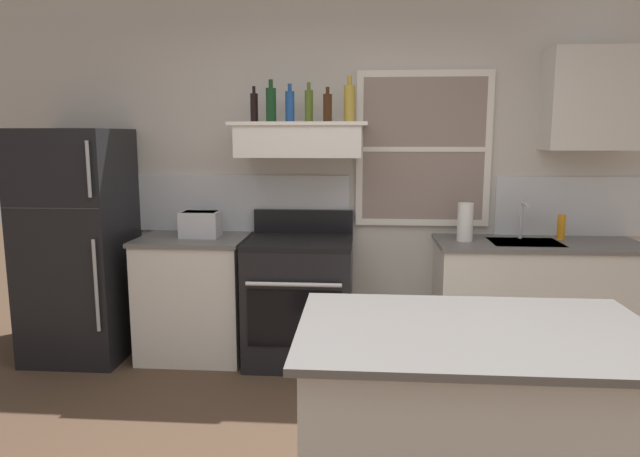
{
  "coord_description": "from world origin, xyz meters",
  "views": [
    {
      "loc": [
        0.21,
        -2.16,
        1.65
      ],
      "look_at": [
        -0.05,
        1.2,
        1.1
      ],
      "focal_mm": 31.99,
      "sensor_mm": 36.0,
      "label": 1
    }
  ],
  "objects_px": {
    "refrigerator": "(78,245)",
    "paper_towel_roll": "(465,222)",
    "toaster": "(200,224)",
    "kitchen_island": "(472,436)",
    "bottle_balsamic_dark": "(254,107)",
    "bottle_dark_green_wine": "(271,104)",
    "stove_range": "(300,299)",
    "bottle_olive_oil_square": "(309,106)",
    "bottle_blue_liqueur": "(290,106)",
    "dish_soap_bottle": "(561,227)",
    "bottle_champagne_gold_foil": "(349,103)",
    "bottle_brown_stout": "(328,107)"
  },
  "relations": [
    {
      "from": "toaster",
      "to": "kitchen_island",
      "type": "distance_m",
      "value": 2.57
    },
    {
      "from": "bottle_brown_stout",
      "to": "bottle_champagne_gold_foil",
      "type": "xyz_separation_m",
      "value": [
        0.15,
        0.07,
        0.03
      ]
    },
    {
      "from": "stove_range",
      "to": "kitchen_island",
      "type": "relative_size",
      "value": 0.78
    },
    {
      "from": "refrigerator",
      "to": "bottle_blue_liqueur",
      "type": "relative_size",
      "value": 6.31
    },
    {
      "from": "stove_range",
      "to": "bottle_blue_liqueur",
      "type": "height_order",
      "value": "bottle_blue_liqueur"
    },
    {
      "from": "bottle_champagne_gold_foil",
      "to": "kitchen_island",
      "type": "height_order",
      "value": "bottle_champagne_gold_foil"
    },
    {
      "from": "stove_range",
      "to": "bottle_olive_oil_square",
      "type": "distance_m",
      "value": 1.4
    },
    {
      "from": "paper_towel_roll",
      "to": "refrigerator",
      "type": "bearing_deg",
      "value": -178.78
    },
    {
      "from": "bottle_olive_oil_square",
      "to": "kitchen_island",
      "type": "bearing_deg",
      "value": -66.8
    },
    {
      "from": "bottle_olive_oil_square",
      "to": "dish_soap_bottle",
      "type": "bearing_deg",
      "value": 0.72
    },
    {
      "from": "toaster",
      "to": "dish_soap_bottle",
      "type": "xyz_separation_m",
      "value": [
        2.62,
        0.09,
        -0.01
      ]
    },
    {
      "from": "bottle_olive_oil_square",
      "to": "toaster",
      "type": "bearing_deg",
      "value": -174.95
    },
    {
      "from": "refrigerator",
      "to": "bottle_balsamic_dark",
      "type": "bearing_deg",
      "value": 6.61
    },
    {
      "from": "bottle_balsamic_dark",
      "to": "bottle_dark_green_wine",
      "type": "bearing_deg",
      "value": -27.99
    },
    {
      "from": "refrigerator",
      "to": "stove_range",
      "type": "xyz_separation_m",
      "value": [
        1.65,
        0.02,
        -0.38
      ]
    },
    {
      "from": "bottle_dark_green_wine",
      "to": "bottle_olive_oil_square",
      "type": "bearing_deg",
      "value": 12.22
    },
    {
      "from": "stove_range",
      "to": "bottle_champagne_gold_foil",
      "type": "bearing_deg",
      "value": 17.74
    },
    {
      "from": "stove_range",
      "to": "bottle_olive_oil_square",
      "type": "relative_size",
      "value": 3.9
    },
    {
      "from": "bottle_dark_green_wine",
      "to": "bottle_olive_oil_square",
      "type": "height_order",
      "value": "bottle_dark_green_wine"
    },
    {
      "from": "bottle_balsamic_dark",
      "to": "stove_range",
      "type": "bearing_deg",
      "value": -20.93
    },
    {
      "from": "paper_towel_roll",
      "to": "bottle_blue_liqueur",
      "type": "bearing_deg",
      "value": 177.28
    },
    {
      "from": "toaster",
      "to": "bottle_blue_liqueur",
      "type": "distance_m",
      "value": 1.08
    },
    {
      "from": "toaster",
      "to": "paper_towel_roll",
      "type": "height_order",
      "value": "paper_towel_roll"
    },
    {
      "from": "dish_soap_bottle",
      "to": "kitchen_island",
      "type": "height_order",
      "value": "dish_soap_bottle"
    },
    {
      "from": "dish_soap_bottle",
      "to": "kitchen_island",
      "type": "xyz_separation_m",
      "value": [
        -0.97,
        -1.99,
        -0.54
      ]
    },
    {
      "from": "dish_soap_bottle",
      "to": "bottle_olive_oil_square",
      "type": "bearing_deg",
      "value": -179.28
    },
    {
      "from": "bottle_olive_oil_square",
      "to": "bottle_champagne_gold_foil",
      "type": "xyz_separation_m",
      "value": [
        0.29,
        -0.0,
        0.02
      ]
    },
    {
      "from": "dish_soap_bottle",
      "to": "kitchen_island",
      "type": "relative_size",
      "value": 0.13
    },
    {
      "from": "bottle_balsamic_dark",
      "to": "kitchen_island",
      "type": "relative_size",
      "value": 0.18
    },
    {
      "from": "refrigerator",
      "to": "bottle_olive_oil_square",
      "type": "xyz_separation_m",
      "value": [
        1.71,
        0.14,
        1.01
      ]
    },
    {
      "from": "toaster",
      "to": "bottle_olive_oil_square",
      "type": "distance_m",
      "value": 1.17
    },
    {
      "from": "kitchen_island",
      "to": "bottle_balsamic_dark",
      "type": "bearing_deg",
      "value": 122.06
    },
    {
      "from": "stove_range",
      "to": "dish_soap_bottle",
      "type": "distance_m",
      "value": 1.96
    },
    {
      "from": "refrigerator",
      "to": "paper_towel_roll",
      "type": "height_order",
      "value": "refrigerator"
    },
    {
      "from": "refrigerator",
      "to": "bottle_balsamic_dark",
      "type": "height_order",
      "value": "bottle_balsamic_dark"
    },
    {
      "from": "bottle_dark_green_wine",
      "to": "dish_soap_bottle",
      "type": "relative_size",
      "value": 1.64
    },
    {
      "from": "bottle_balsamic_dark",
      "to": "bottle_brown_stout",
      "type": "distance_m",
      "value": 0.54
    },
    {
      "from": "refrigerator",
      "to": "bottle_balsamic_dark",
      "type": "xyz_separation_m",
      "value": [
        1.31,
        0.15,
        1.0
      ]
    },
    {
      "from": "bottle_dark_green_wine",
      "to": "bottle_champagne_gold_foil",
      "type": "distance_m",
      "value": 0.56
    },
    {
      "from": "refrigerator",
      "to": "dish_soap_bottle",
      "type": "xyz_separation_m",
      "value": [
        3.53,
        0.16,
        0.15
      ]
    },
    {
      "from": "bottle_olive_oil_square",
      "to": "paper_towel_roll",
      "type": "height_order",
      "value": "bottle_olive_oil_square"
    },
    {
      "from": "bottle_blue_liqueur",
      "to": "bottle_olive_oil_square",
      "type": "height_order",
      "value": "bottle_olive_oil_square"
    },
    {
      "from": "bottle_dark_green_wine",
      "to": "bottle_brown_stout",
      "type": "distance_m",
      "value": 0.4
    },
    {
      "from": "stove_range",
      "to": "bottle_dark_green_wine",
      "type": "xyz_separation_m",
      "value": [
        -0.2,
        0.06,
        1.4
      ]
    },
    {
      "from": "stove_range",
      "to": "bottle_blue_liqueur",
      "type": "distance_m",
      "value": 1.4
    },
    {
      "from": "dish_soap_bottle",
      "to": "refrigerator",
      "type": "bearing_deg",
      "value": -177.4
    },
    {
      "from": "toaster",
      "to": "kitchen_island",
      "type": "height_order",
      "value": "toaster"
    },
    {
      "from": "toaster",
      "to": "kitchen_island",
      "type": "relative_size",
      "value": 0.21
    },
    {
      "from": "bottle_olive_oil_square",
      "to": "bottle_blue_liqueur",
      "type": "bearing_deg",
      "value": -172.63
    },
    {
      "from": "refrigerator",
      "to": "bottle_olive_oil_square",
      "type": "bearing_deg",
      "value": 4.59
    }
  ]
}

